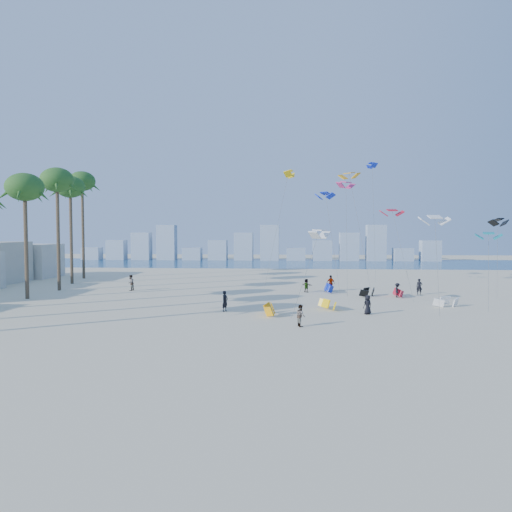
{
  "coord_description": "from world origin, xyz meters",
  "views": [
    {
      "loc": [
        6.45,
        -30.96,
        6.97
      ],
      "look_at": [
        3.0,
        16.0,
        4.5
      ],
      "focal_mm": 33.52,
      "sensor_mm": 36.0,
      "label": 1
    }
  ],
  "objects": [
    {
      "name": "distant_skyline",
      "position": [
        -1.19,
        82.0,
        3.09
      ],
      "size": [
        85.0,
        3.0,
        8.4
      ],
      "color": "#9EADBF",
      "rests_on": "ground"
    },
    {
      "name": "ocean",
      "position": [
        0.0,
        72.0,
        0.01
      ],
      "size": [
        220.0,
        220.0,
        0.0
      ],
      "primitive_type": "plane",
      "color": "navy",
      "rests_on": "ground"
    },
    {
      "name": "ground",
      "position": [
        0.0,
        0.0,
        0.0
      ],
      "size": [
        220.0,
        220.0,
        0.0
      ],
      "primitive_type": "plane",
      "color": "beige",
      "rests_on": "ground"
    },
    {
      "name": "kitesurfer_mid",
      "position": [
        7.17,
        3.74,
        0.8
      ],
      "size": [
        0.83,
        0.93,
        1.6
      ],
      "primitive_type": "imported",
      "rotation": [
        0.0,
        0.0,
        1.9
      ],
      "color": "gray",
      "rests_on": "ground"
    },
    {
      "name": "kitesurfer_near",
      "position": [
        0.76,
        9.8,
        0.9
      ],
      "size": [
        0.7,
        0.78,
        1.8
      ],
      "primitive_type": "imported",
      "rotation": [
        0.0,
        0.0,
        1.06
      ],
      "color": "black",
      "rests_on": "ground"
    },
    {
      "name": "palm_row",
      "position": [
        -21.65,
        16.19,
        11.93
      ],
      "size": [
        7.17,
        44.8,
        15.66
      ],
      "color": "brown",
      "rests_on": "ground"
    },
    {
      "name": "kitesurfers_far",
      "position": [
        7.32,
        21.0,
        0.85
      ],
      "size": [
        33.48,
        16.26,
        1.85
      ],
      "color": "black",
      "rests_on": "ground"
    },
    {
      "name": "flying_kites",
      "position": [
        15.24,
        23.92,
        11.1
      ],
      "size": [
        27.91,
        33.57,
        17.15
      ],
      "color": "white",
      "rests_on": "ground"
    },
    {
      "name": "grounded_kites",
      "position": [
        12.53,
        16.44,
        0.43
      ],
      "size": [
        17.81,
        18.41,
        0.93
      ],
      "color": "orange",
      "rests_on": "ground"
    }
  ]
}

